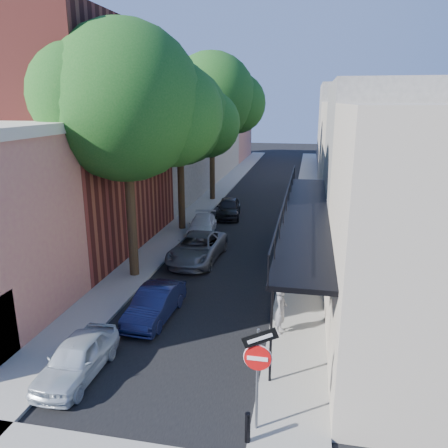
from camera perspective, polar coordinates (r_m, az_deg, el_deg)
The scene contains 17 objects.
ground at distance 12.22m, azimuth -13.02°, elevation -26.07°, with size 160.00×160.00×0.00m, color black.
road_surface at distance 39.25m, azimuth 4.89°, elevation 3.85°, with size 6.00×64.00×0.01m, color black.
sidewalk_left at distance 39.86m, azimuth -0.85°, elevation 4.17°, with size 2.00×64.00×0.12m, color gray.
sidewalk_right at distance 39.02m, azimuth 10.75°, elevation 3.64°, with size 2.00×64.00×0.12m, color gray.
buildings_left at distance 39.44m, azimuth -8.96°, elevation 11.02°, with size 10.10×59.10×12.00m.
buildings_right at distance 38.16m, azimuth 18.69°, elevation 9.47°, with size 9.80×55.00×10.00m.
sign_post at distance 11.01m, azimuth 4.45°, elevation -17.53°, with size 0.89×0.17×2.99m.
bollard at distance 11.57m, azimuth 3.11°, elevation -25.03°, with size 0.14×0.14×0.80m, color black.
oak_near at distance 19.91m, azimuth -11.36°, elevation 14.91°, with size 7.48×6.80×11.42m.
oak_mid at distance 27.49m, azimuth -4.93°, elevation 13.59°, with size 6.60×6.00×10.20m.
oak_far at distance 36.24m, azimuth -0.80°, elevation 16.06°, with size 7.70×7.00×11.90m.
parked_car_a at distance 14.47m, azimuth -18.65°, elevation -16.24°, with size 1.42×3.53×1.20m, color silver.
parked_car_b at distance 17.14m, azimuth -9.02°, elevation -10.27°, with size 1.29×3.69×1.22m, color #13183B.
parked_car_c at distance 22.86m, azimuth -3.47°, elevation -3.12°, with size 2.27×4.92×1.37m, color #5B5E63.
parked_car_d at distance 27.46m, azimuth -2.85°, elevation -0.12°, with size 1.58×3.88×1.13m, color white.
parked_car_e at distance 31.33m, azimuth 0.59°, elevation 2.14°, with size 1.62×4.04×1.38m, color black.
pedestrian at distance 15.79m, azimuth 7.44°, elevation -11.07°, with size 0.63×0.41×1.72m, color slate.
Camera 1 is at (4.14, -8.19, 8.07)m, focal length 35.00 mm.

